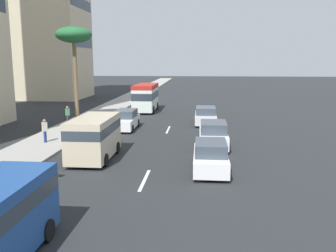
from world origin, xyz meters
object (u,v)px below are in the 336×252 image
at_px(pedestrian_near_lamp, 45,130).
at_px(car_third, 213,135).
at_px(car_fourth, 210,157).
at_px(van_seventh, 94,135).
at_px(car_sixth, 206,116).
at_px(minibus_lead, 146,97).
at_px(pedestrian_mid_block, 68,114).
at_px(car_second, 126,120).
at_px(palm_tree, 74,37).

bearing_deg(pedestrian_near_lamp, car_third, -41.08).
relative_size(car_fourth, van_seventh, 0.92).
bearing_deg(car_sixth, minibus_lead, 40.55).
xyz_separation_m(van_seventh, pedestrian_mid_block, (10.57, 5.53, -0.39)).
height_order(car_third, pedestrian_mid_block, pedestrian_mid_block).
distance_m(car_second, car_third, 9.19).
height_order(car_second, car_third, car_third).
xyz_separation_m(car_sixth, van_seventh, (-12.71, 6.68, 0.68)).
bearing_deg(palm_tree, car_second, -123.35).
height_order(minibus_lead, car_second, minibus_lead).
distance_m(van_seventh, pedestrian_mid_block, 11.93).
xyz_separation_m(minibus_lead, car_third, (-16.66, -7.10, -0.88)).
xyz_separation_m(car_fourth, pedestrian_near_lamp, (5.10, 11.26, 0.28)).
height_order(car_sixth, palm_tree, palm_tree).
distance_m(minibus_lead, pedestrian_near_lamp, 17.72).
bearing_deg(car_second, van_seventh, 0.60).
relative_size(car_third, pedestrian_near_lamp, 2.90).
height_order(car_second, palm_tree, palm_tree).
bearing_deg(minibus_lead, car_third, 23.07).
xyz_separation_m(car_second, car_fourth, (-11.31, -6.85, -0.01)).
xyz_separation_m(car_third, palm_tree, (9.34, 12.65, 7.05)).
bearing_deg(car_fourth, palm_tree, 39.56).
bearing_deg(car_fourth, van_seventh, 75.97).
relative_size(pedestrian_near_lamp, palm_tree, 0.19).
distance_m(minibus_lead, van_seventh, 20.54).
relative_size(pedestrian_near_lamp, pedestrian_mid_block, 1.00).
height_order(pedestrian_near_lamp, palm_tree, palm_tree).
height_order(car_third, car_fourth, car_third).
bearing_deg(car_fourth, pedestrian_mid_block, 45.05).
bearing_deg(pedestrian_mid_block, minibus_lead, 4.49).
distance_m(minibus_lead, car_sixth, 10.35).
bearing_deg(palm_tree, van_seventh, -157.15).
height_order(pedestrian_mid_block, palm_tree, palm_tree).
xyz_separation_m(car_second, car_sixth, (3.09, -6.78, -0.02)).
distance_m(van_seventh, palm_tree, 15.72).
distance_m(car_fourth, palm_tree, 20.60).
height_order(pedestrian_near_lamp, pedestrian_mid_block, pedestrian_mid_block).
bearing_deg(palm_tree, pedestrian_mid_block, -179.00).
height_order(car_second, van_seventh, van_seventh).
relative_size(car_third, pedestrian_mid_block, 2.90).
height_order(car_second, car_fourth, car_second).
relative_size(minibus_lead, palm_tree, 0.72).
height_order(car_third, van_seventh, van_seventh).
bearing_deg(van_seventh, car_second, -179.40).
bearing_deg(pedestrian_mid_block, pedestrian_near_lamp, -138.52).
relative_size(car_second, car_sixth, 0.97).
xyz_separation_m(car_sixth, pedestrian_mid_block, (-2.15, 12.21, 0.29)).
relative_size(car_fourth, pedestrian_mid_block, 2.75).
bearing_deg(pedestrian_mid_block, car_third, -84.53).
relative_size(car_third, van_seventh, 0.97).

